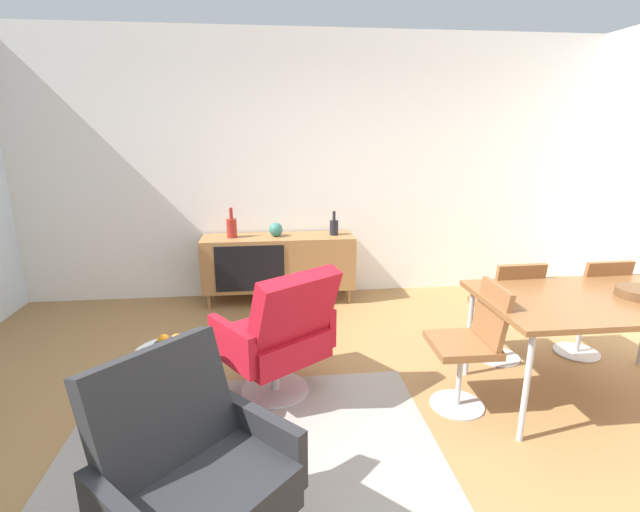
# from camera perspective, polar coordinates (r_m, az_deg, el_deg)

# --- Properties ---
(ground_plane) EXTENTS (8.32, 8.32, 0.00)m
(ground_plane) POSITION_cam_1_polar(r_m,az_deg,el_deg) (3.08, 4.87, -20.42)
(ground_plane) COLOR #9E7242
(wall_back) EXTENTS (6.80, 0.12, 2.80)m
(wall_back) POSITION_cam_1_polar(r_m,az_deg,el_deg) (5.09, -0.54, 10.82)
(wall_back) COLOR white
(wall_back) RESTS_ON ground_plane
(sideboard) EXTENTS (1.60, 0.45, 0.72)m
(sideboard) POSITION_cam_1_polar(r_m,az_deg,el_deg) (4.94, -5.16, -0.72)
(sideboard) COLOR olive
(sideboard) RESTS_ON ground_plane
(vase_cobalt) EXTENTS (0.09, 0.09, 0.26)m
(vase_cobalt) POSITION_cam_1_polar(r_m,az_deg,el_deg) (4.90, 1.74, 3.64)
(vase_cobalt) COLOR black
(vase_cobalt) RESTS_ON sideboard
(vase_sculptural_dark) EXTENTS (0.14, 0.14, 0.15)m
(vase_sculptural_dark) POSITION_cam_1_polar(r_m,az_deg,el_deg) (4.86, -5.50, 3.29)
(vase_sculptural_dark) COLOR #337266
(vase_sculptural_dark) RESTS_ON sideboard
(vase_ceramic_small) EXTENTS (0.10, 0.10, 0.31)m
(vase_ceramic_small) POSITION_cam_1_polar(r_m,az_deg,el_deg) (4.86, -10.90, 3.53)
(vase_ceramic_small) COLOR maroon
(vase_ceramic_small) RESTS_ON sideboard
(dining_table) EXTENTS (1.60, 0.90, 0.74)m
(dining_table) POSITION_cam_1_polar(r_m,az_deg,el_deg) (3.58, 31.70, -5.00)
(dining_table) COLOR brown
(dining_table) RESTS_ON ground_plane
(wooden_bowl_on_table) EXTENTS (0.26, 0.26, 0.06)m
(wooden_bowl_on_table) POSITION_cam_1_polar(r_m,az_deg,el_deg) (3.67, 34.68, -3.75)
(wooden_bowl_on_table) COLOR brown
(wooden_bowl_on_table) RESTS_ON dining_table
(dining_chair_near_window) EXTENTS (0.43, 0.41, 0.86)m
(dining_chair_near_window) POSITION_cam_1_polar(r_m,az_deg,el_deg) (3.20, 18.27, -10.05)
(dining_chair_near_window) COLOR brown
(dining_chair_near_window) RESTS_ON ground_plane
(dining_chair_back_right) EXTENTS (0.41, 0.43, 0.86)m
(dining_chair_back_right) POSITION_cam_1_polar(r_m,az_deg,el_deg) (4.27, 30.49, -5.04)
(dining_chair_back_right) COLOR brown
(dining_chair_back_right) RESTS_ON ground_plane
(dining_chair_back_left) EXTENTS (0.41, 0.44, 0.86)m
(dining_chair_back_left) POSITION_cam_1_polar(r_m,az_deg,el_deg) (3.90, 22.17, -5.83)
(dining_chair_back_left) COLOR brown
(dining_chair_back_left) RESTS_ON ground_plane
(lounge_chair_red) EXTENTS (0.90, 0.89, 0.95)m
(lounge_chair_red) POSITION_cam_1_polar(r_m,az_deg,el_deg) (3.17, -5.06, -9.56)
(lounge_chair_red) COLOR red
(lounge_chair_red) RESTS_ON ground_plane
(armchair_black_shell) EXTENTS (0.91, 0.91, 0.95)m
(armchair_black_shell) POSITION_cam_1_polar(r_m,az_deg,el_deg) (2.12, -15.83, -24.29)
(armchair_black_shell) COLOR #262628
(armchair_black_shell) RESTS_ON ground_plane
(side_table_round) EXTENTS (0.44, 0.44, 0.52)m
(side_table_round) POSITION_cam_1_polar(r_m,az_deg,el_deg) (3.05, -17.67, -14.47)
(side_table_round) COLOR white
(side_table_round) RESTS_ON ground_plane
(fruit_bowl) EXTENTS (0.20, 0.20, 0.11)m
(fruit_bowl) POSITION_cam_1_polar(r_m,az_deg,el_deg) (2.94, -18.04, -10.47)
(fruit_bowl) COLOR #262628
(fruit_bowl) RESTS_ON side_table_round
(area_rug) EXTENTS (2.20, 1.70, 0.01)m
(area_rug) POSITION_cam_1_polar(r_m,az_deg,el_deg) (2.88, -8.64, -23.42)
(area_rug) COLOR gray
(area_rug) RESTS_ON ground_plane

